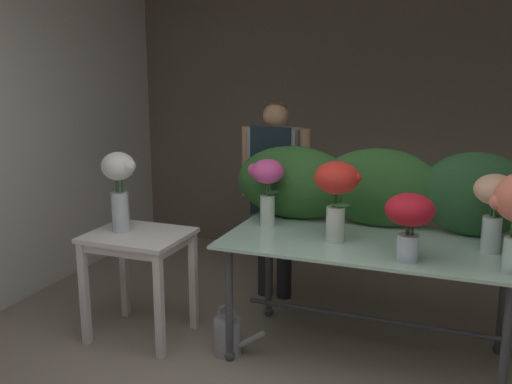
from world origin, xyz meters
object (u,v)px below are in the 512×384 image
(vase_peach_snapdragons, at_px, (494,202))
(vase_white_roses_tall, at_px, (120,183))
(side_table_white, at_px, (139,249))
(watering_can, at_px, (228,336))
(florist, at_px, (275,181))
(display_table_glass, at_px, (370,259))
(vase_scarlet_dahlias, at_px, (336,188))
(vase_fuchsia_hydrangea, at_px, (267,182))
(vase_crimson_lilies, at_px, (409,217))

(vase_peach_snapdragons, relative_size, vase_white_roses_tall, 0.85)
(side_table_white, relative_size, watering_can, 2.11)
(vase_peach_snapdragons, height_order, watering_can, vase_peach_snapdragons)
(florist, bearing_deg, display_table_glass, -39.67)
(display_table_glass, height_order, florist, florist)
(vase_scarlet_dahlias, height_order, watering_can, vase_scarlet_dahlias)
(display_table_glass, distance_m, side_table_white, 1.54)
(side_table_white, xyz_separation_m, watering_can, (0.67, -0.03, -0.50))
(vase_scarlet_dahlias, bearing_deg, display_table_glass, 23.68)
(vase_scarlet_dahlias, bearing_deg, vase_fuchsia_hydrangea, 160.12)
(vase_peach_snapdragons, bearing_deg, vase_fuchsia_hydrangea, 177.38)
(florist, distance_m, vase_white_roses_tall, 1.26)
(florist, distance_m, vase_peach_snapdragons, 1.74)
(side_table_white, relative_size, vase_fuchsia_hydrangea, 1.63)
(vase_scarlet_dahlias, height_order, vase_crimson_lilies, vase_scarlet_dahlias)
(vase_peach_snapdragons, bearing_deg, side_table_white, -172.49)
(display_table_glass, relative_size, vase_fuchsia_hydrangea, 3.96)
(vase_crimson_lilies, relative_size, watering_can, 1.10)
(vase_peach_snapdragons, xyz_separation_m, watering_can, (-1.54, -0.32, -0.96))
(vase_scarlet_dahlias, height_order, vase_fuchsia_hydrangea, vase_scarlet_dahlias)
(vase_fuchsia_hydrangea, relative_size, watering_can, 1.30)
(florist, xyz_separation_m, vase_white_roses_tall, (-0.75, -1.00, 0.12))
(display_table_glass, bearing_deg, side_table_white, -170.29)
(vase_white_roses_tall, bearing_deg, display_table_glass, 9.01)
(display_table_glass, height_order, vase_scarlet_dahlias, vase_scarlet_dahlias)
(vase_crimson_lilies, distance_m, watering_can, 1.43)
(vase_fuchsia_hydrangea, distance_m, vase_white_roses_tall, 0.99)
(vase_peach_snapdragons, xyz_separation_m, vase_white_roses_tall, (-2.33, -0.29, -0.01))
(display_table_glass, distance_m, florist, 1.19)
(display_table_glass, relative_size, vase_scarlet_dahlias, 3.59)
(vase_crimson_lilies, height_order, vase_peach_snapdragons, vase_peach_snapdragons)
(display_table_glass, xyz_separation_m, vase_scarlet_dahlias, (-0.20, -0.09, 0.46))
(side_table_white, xyz_separation_m, vase_white_roses_tall, (-0.13, -0.00, 0.45))
(display_table_glass, height_order, side_table_white, display_table_glass)
(vase_fuchsia_hydrangea, bearing_deg, vase_peach_snapdragons, -2.62)
(vase_crimson_lilies, distance_m, vase_white_roses_tall, 1.90)
(vase_fuchsia_hydrangea, xyz_separation_m, watering_can, (-0.13, -0.39, -0.96))
(vase_crimson_lilies, xyz_separation_m, watering_can, (-1.10, 0.01, -0.91))
(vase_scarlet_dahlias, relative_size, vase_peach_snapdragons, 1.08)
(vase_peach_snapdragons, bearing_deg, watering_can, -168.14)
(vase_crimson_lilies, height_order, vase_white_roses_tall, vase_white_roses_tall)
(side_table_white, xyz_separation_m, vase_peach_snapdragons, (2.21, 0.29, 0.46))
(vase_scarlet_dahlias, relative_size, vase_white_roses_tall, 0.92)
(display_table_glass, bearing_deg, vase_fuchsia_hydrangea, 172.36)
(display_table_glass, distance_m, vase_scarlet_dahlias, 0.51)
(side_table_white, relative_size, vase_scarlet_dahlias, 1.47)
(vase_scarlet_dahlias, bearing_deg, side_table_white, -172.63)
(vase_scarlet_dahlias, height_order, vase_white_roses_tall, same)
(side_table_white, height_order, vase_crimson_lilies, vase_crimson_lilies)
(vase_scarlet_dahlias, xyz_separation_m, vase_peach_snapdragons, (0.90, 0.12, -0.03))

